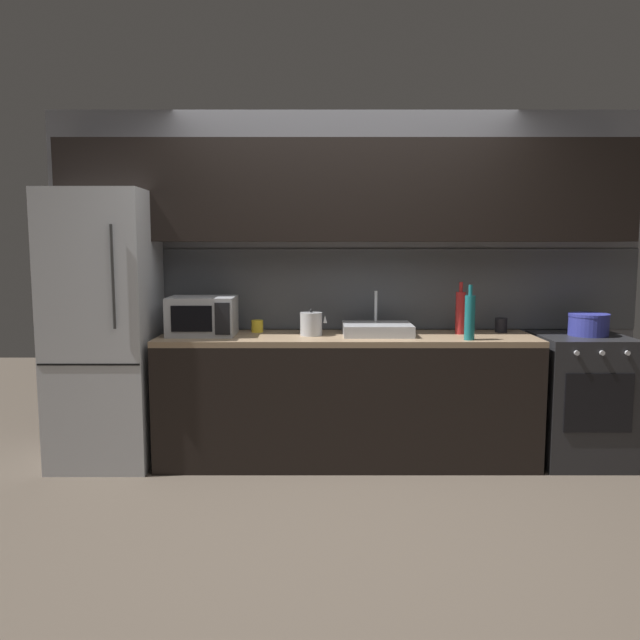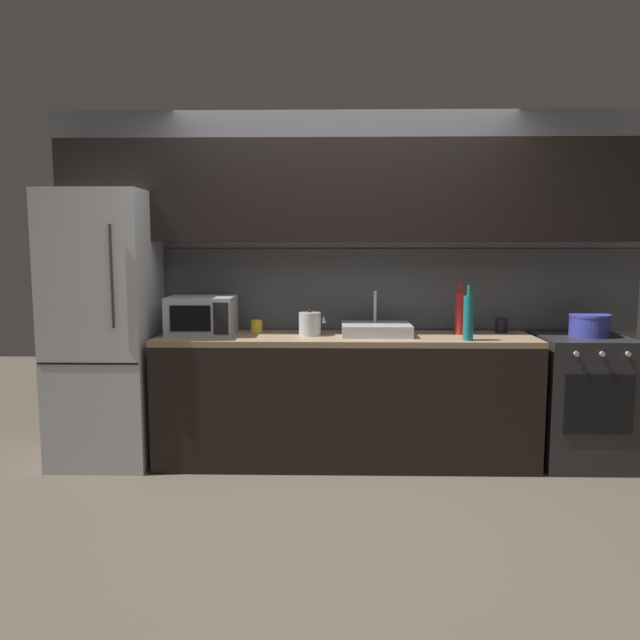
% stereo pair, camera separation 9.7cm
% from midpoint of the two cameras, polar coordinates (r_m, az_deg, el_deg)
% --- Properties ---
extents(ground_plane, '(10.00, 10.00, 0.00)m').
position_cam_midpoint_polar(ground_plane, '(3.71, 2.11, -17.38)').
color(ground_plane, '#4C4238').
extents(back_wall, '(4.35, 0.44, 2.50)m').
position_cam_midpoint_polar(back_wall, '(4.58, 1.61, 7.17)').
color(back_wall, slate).
rests_on(back_wall, ground).
extents(counter_run, '(2.61, 0.60, 0.90)m').
position_cam_midpoint_polar(counter_run, '(4.42, 1.68, -7.22)').
color(counter_run, black).
rests_on(counter_run, ground).
extents(refrigerator, '(0.68, 0.69, 1.89)m').
position_cam_midpoint_polar(refrigerator, '(4.59, -19.85, -0.77)').
color(refrigerator, '#B7BABF').
rests_on(refrigerator, ground).
extents(oven_range, '(0.60, 0.62, 0.90)m').
position_cam_midpoint_polar(oven_range, '(4.76, 22.05, -6.69)').
color(oven_range, '#232326').
rests_on(oven_range, ground).
extents(microwave, '(0.46, 0.35, 0.27)m').
position_cam_midpoint_polar(microwave, '(4.41, -11.48, 0.37)').
color(microwave, '#A8AAAF').
rests_on(microwave, counter_run).
extents(sink_basin, '(0.48, 0.38, 0.30)m').
position_cam_midpoint_polar(sink_basin, '(4.37, 4.52, -0.83)').
color(sink_basin, '#ADAFB5').
rests_on(sink_basin, counter_run).
extents(kettle, '(0.19, 0.15, 0.18)m').
position_cam_midpoint_polar(kettle, '(4.33, -1.57, -0.35)').
color(kettle, '#B7BABF').
rests_on(kettle, counter_run).
extents(wine_bottle_teal, '(0.07, 0.07, 0.37)m').
position_cam_midpoint_polar(wine_bottle_teal, '(4.21, 12.82, 0.29)').
color(wine_bottle_teal, '#19666B').
rests_on(wine_bottle_teal, counter_run).
extents(wine_bottle_red, '(0.07, 0.07, 0.37)m').
position_cam_midpoint_polar(wine_bottle_red, '(4.49, 12.04, 0.72)').
color(wine_bottle_red, '#A82323').
rests_on(wine_bottle_red, counter_run).
extents(mug_yellow, '(0.09, 0.09, 0.09)m').
position_cam_midpoint_polar(mug_yellow, '(4.52, -6.52, -0.56)').
color(mug_yellow, gold).
rests_on(mug_yellow, counter_run).
extents(mug_dark, '(0.09, 0.09, 0.10)m').
position_cam_midpoint_polar(mug_dark, '(4.65, 15.59, -0.45)').
color(mug_dark, black).
rests_on(mug_dark, counter_run).
extents(cooking_pot, '(0.27, 0.27, 0.15)m').
position_cam_midpoint_polar(cooking_pot, '(4.69, 22.77, -0.38)').
color(cooking_pot, '#333899').
rests_on(cooking_pot, oven_range).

